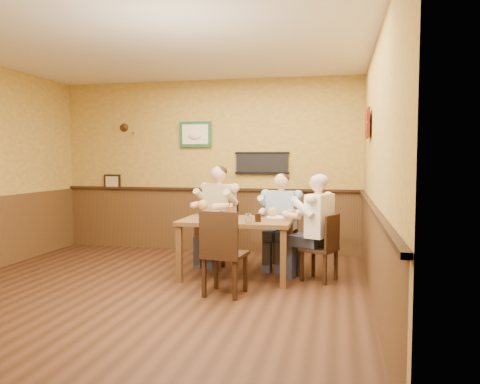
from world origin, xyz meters
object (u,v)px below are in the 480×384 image
Objects in this scene: diner_white_elder at (319,233)px; cola_tumbler at (258,218)px; dining_table at (237,226)px; diner_tan_shirt at (220,220)px; water_glass_left at (202,217)px; chair_right_end at (319,247)px; chair_back_left at (220,233)px; water_glass_mid at (248,218)px; chair_near_side at (225,252)px; pepper_shaker at (222,215)px; chair_back_right at (281,238)px; salt_shaker at (222,214)px; hot_sauce_bottle at (231,213)px; diner_blue_polo at (281,225)px.

cola_tumbler is (-0.73, -0.24, 0.20)m from diner_white_elder.
dining_table is 1.04m from diner_white_elder.
diner_tan_shirt is 12.76× the size of cola_tumbler.
water_glass_left is (-1.41, -0.34, 0.21)m from diner_white_elder.
chair_right_end is 1.62m from diner_tan_shirt.
water_glass_mid is at bearing -41.71° from chair_back_left.
chair_back_left is at bearing 127.97° from cola_tumbler.
diner_tan_shirt is at bearing -66.54° from chair_near_side.
chair_right_end is 0.70× the size of diner_white_elder.
cola_tumbler is 0.99× the size of pepper_shaker.
dining_table is at bearing 38.19° from water_glass_left.
chair_back_left is 1.08× the size of chair_back_right.
pepper_shaker reaches higher than salt_shaker.
chair_near_side reaches higher than chair_right_end.
dining_table is at bearing 0.42° from pepper_shaker.
diner_tan_shirt is 1.61m from diner_white_elder.
chair_back_left is 0.85m from pepper_shaker.
diner_blue_polo is at bearing 56.81° from hot_sauce_bottle.
diner_tan_shirt is 0.69m from salt_shaker.
diner_tan_shirt reaches higher than pepper_shaker.
chair_near_side is at bearing -26.55° from chair_right_end.
chair_back_right is 0.18m from diner_blue_polo.
diner_white_elder is at bearing -2.01° from salt_shaker.
chair_near_side is at bearing -97.82° from chair_back_right.
chair_back_left is at bearing 106.59° from pepper_shaker.
chair_back_right is 7.26× the size of water_glass_mid.
diner_blue_polo is 0.93m from salt_shaker.
chair_near_side is 0.72m from water_glass_left.
salt_shaker is 0.09m from pepper_shaker.
pepper_shaker is at bearing 59.02° from water_glass_left.
diner_tan_shirt is at bearing 120.67° from water_glass_mid.
salt_shaker is at bearing 127.65° from hot_sauce_bottle.
chair_back_left reaches higher than dining_table.
chair_back_right is 0.96m from cola_tumbler.
water_glass_mid is at bearing -96.00° from chair_back_right.
pepper_shaker is at bearing -126.16° from diner_blue_polo.
diner_blue_polo is (0.00, 0.00, 0.18)m from chair_back_right.
hot_sauce_bottle is 0.29m from salt_shaker.
chair_right_end is 9.11× the size of salt_shaker.
diner_white_elder is (1.45, -0.69, -0.04)m from diner_tan_shirt.
hot_sauce_bottle is at bearing -48.93° from chair_back_left.
diner_white_elder reaches higher than chair_near_side.
chair_back_right is 1.06m from hot_sauce_bottle.
water_glass_mid is 0.60m from salt_shaker.
diner_blue_polo reaches higher than water_glass_mid.
hot_sauce_bottle reaches higher than dining_table.
chair_back_right reaches higher than dining_table.
diner_tan_shirt is (-0.91, 0.06, 0.22)m from chair_back_right.
cola_tumbler is at bearing -20.78° from pepper_shaker.
water_glass_left is 0.37m from hot_sauce_bottle.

